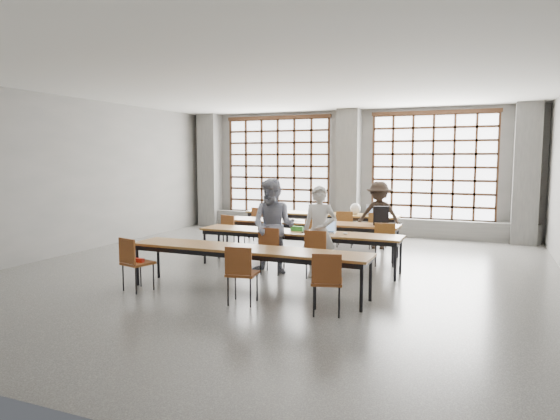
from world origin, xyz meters
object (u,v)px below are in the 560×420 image
(chair_near_mid, at_px, (241,269))
(student_back, at_px, (379,215))
(chair_front_left, at_px, (271,246))
(green_box, at_px, (297,229))
(chair_near_left, at_px, (134,259))
(desk_row_a, at_px, (321,216))
(phone, at_px, (305,232))
(student_female, at_px, (273,226))
(backpack, at_px, (381,216))
(desk_row_d, at_px, (247,252))
(student_male, at_px, (319,232))
(laptop_back, at_px, (373,212))
(mouse, at_px, (345,234))
(chair_front_right, at_px, (317,249))
(chair_mid_left, at_px, (231,230))
(chair_back_right, at_px, (378,227))
(chair_near_right, at_px, (327,277))
(red_pouch, at_px, (138,260))
(chair_back_left, at_px, (261,221))
(laptop_front, at_px, (326,229))
(desk_row_b, at_px, (309,225))
(desk_row_c, at_px, (298,235))
(chair_mid_right, at_px, (385,239))
(plastic_bag, at_px, (355,209))
(chair_mid_centre, at_px, (316,235))
(chair_back_mid, at_px, (345,225))

(chair_near_mid, relative_size, student_back, 0.55)
(chair_front_left, relative_size, green_box, 3.52)
(chair_front_left, relative_size, chair_near_left, 1.00)
(desk_row_a, height_order, chair_near_mid, chair_near_mid)
(chair_front_left, distance_m, phone, 0.74)
(chair_front_left, relative_size, student_female, 0.50)
(backpack, bearing_deg, desk_row_d, -124.90)
(student_male, distance_m, backpack, 2.17)
(chair_front_left, height_order, laptop_back, laptop_back)
(mouse, bearing_deg, student_female, -158.99)
(chair_front_right, bearing_deg, chair_mid_left, 149.20)
(chair_back_right, bearing_deg, chair_near_right, -85.91)
(chair_back_right, distance_m, chair_mid_left, 3.43)
(chair_mid_left, xyz_separation_m, red_pouch, (0.09, -3.38, -0.04))
(chair_back_left, bearing_deg, chair_near_right, -56.94)
(laptop_front, xyz_separation_m, red_pouch, (-2.38, -2.61, -0.29))
(chair_near_left, bearing_deg, student_back, 61.82)
(student_female, bearing_deg, phone, 37.35)
(desk_row_a, bearing_deg, chair_near_left, -102.20)
(desk_row_b, xyz_separation_m, chair_front_right, (0.90, -2.13, -0.13))
(green_box, relative_size, red_pouch, 1.25)
(chair_front_right, height_order, student_back, student_back)
(desk_row_c, bearing_deg, student_female, -120.96)
(laptop_front, bearing_deg, chair_front_right, -85.27)
(chair_mid_left, distance_m, student_male, 2.89)
(chair_mid_left, height_order, green_box, chair_mid_left)
(chair_front_right, xyz_separation_m, green_box, (-0.65, 0.71, 0.24))
(chair_back_right, distance_m, student_back, 0.29)
(desk_row_a, relative_size, chair_back_right, 4.55)
(chair_mid_left, height_order, mouse, chair_mid_left)
(desk_row_d, xyz_separation_m, laptop_front, (0.68, 2.06, 0.13))
(desk_row_d, relative_size, student_male, 2.42)
(chair_back_right, height_order, student_back, student_back)
(chair_mid_right, relative_size, laptop_back, 2.12)
(chair_mid_left, distance_m, mouse, 3.02)
(plastic_bag, bearing_deg, desk_row_c, -95.29)
(desk_row_b, height_order, chair_mid_right, chair_mid_right)
(chair_mid_centre, distance_m, chair_front_left, 1.55)
(red_pouch, bearing_deg, desk_row_a, 77.84)
(chair_mid_right, xyz_separation_m, chair_near_left, (-3.37, -3.45, 0.00))
(chair_back_left, relative_size, mouse, 8.98)
(chair_mid_left, height_order, student_female, student_female)
(green_box, xyz_separation_m, plastic_bag, (0.36, 3.24, 0.10))
(chair_back_right, height_order, student_female, student_female)
(chair_near_left, xyz_separation_m, student_female, (1.56, 2.08, 0.34))
(chair_back_mid, relative_size, plastic_bag, 3.08)
(chair_mid_centre, relative_size, laptop_front, 2.19)
(chair_mid_right, bearing_deg, desk_row_a, 131.34)
(chair_back_right, height_order, chair_front_right, same)
(chair_back_mid, bearing_deg, laptop_front, -82.77)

